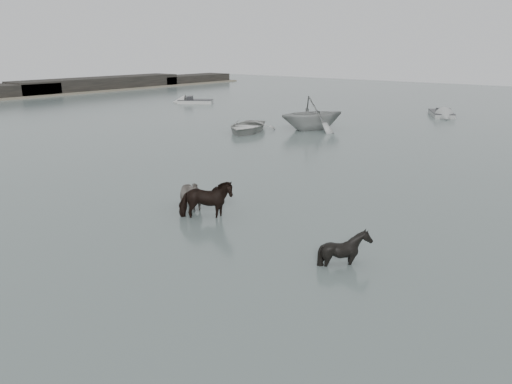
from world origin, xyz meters
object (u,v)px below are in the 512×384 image
Objects in this scene: pony_pinto at (188,189)px; pony_dark at (206,197)px; rowboat_lead at (247,125)px; pony_black at (345,241)px.

pony_pinto is 1.07× the size of pony_dark.
pony_dark is at bearing -94.25° from pony_pinto.
rowboat_lead is at bearing 46.62° from pony_pinto.
pony_pinto is 1.28× the size of pony_black.
pony_pinto is at bearing -78.93° from rowboat_lead.
pony_dark is 1.20× the size of pony_black.
pony_black is 0.29× the size of rowboat_lead.
pony_dark reaches higher than pony_pinto.
pony_dark is at bearing -76.07° from rowboat_lead.
pony_black is at bearing -82.02° from pony_pinto.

